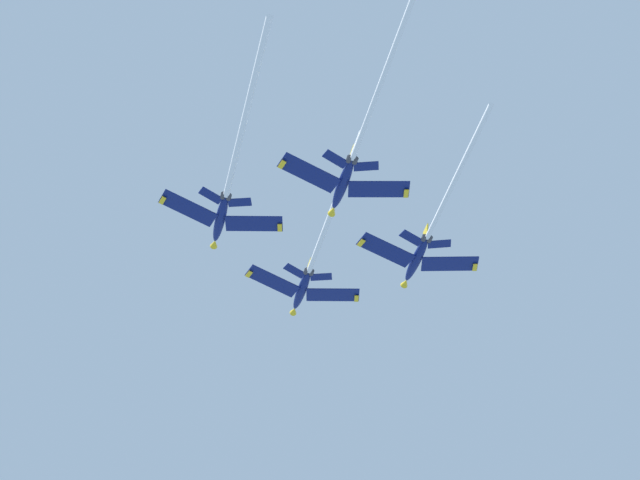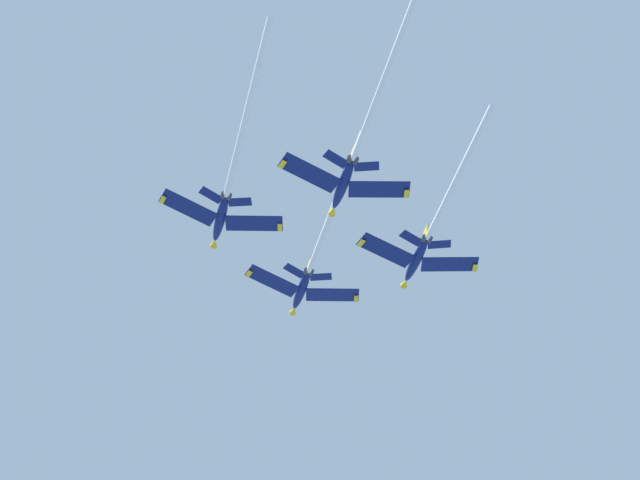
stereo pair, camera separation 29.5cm
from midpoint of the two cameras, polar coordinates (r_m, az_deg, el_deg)
jet_lead at (r=170.57m, az=-0.47°, el=-1.20°), size 40.67×23.59×23.82m
jet_left_wing at (r=156.90m, az=-4.98°, el=3.37°), size 41.82×24.04×23.68m
jet_right_wing at (r=162.74m, az=5.83°, el=0.11°), size 36.27×22.30×20.85m
jet_slot at (r=147.92m, az=1.87°, el=4.77°), size 41.43×24.06×25.12m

